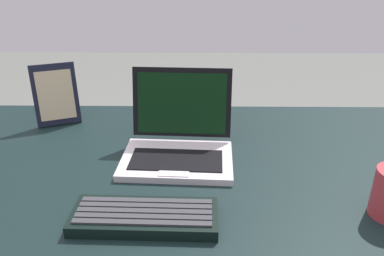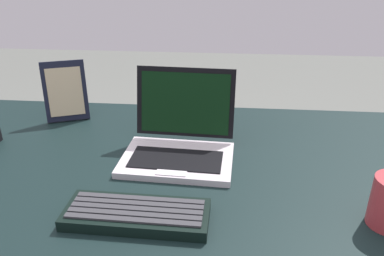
# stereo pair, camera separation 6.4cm
# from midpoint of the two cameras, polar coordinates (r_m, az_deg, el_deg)

# --- Properties ---
(desk) EXTENTS (1.67, 0.80, 0.72)m
(desk) POSITION_cam_midpoint_polar(r_m,az_deg,el_deg) (1.05, 0.17, -10.64)
(desk) COLOR black
(desk) RESTS_ON ground
(laptop_front) EXTENTS (0.29, 0.25, 0.21)m
(laptop_front) POSITION_cam_midpoint_polar(r_m,az_deg,el_deg) (1.00, -0.08, -2.08)
(laptop_front) COLOR silver
(laptop_front) RESTS_ON desk
(external_keyboard) EXTENTS (0.30, 0.12, 0.03)m
(external_keyboard) POSITION_cam_midpoint_polar(r_m,az_deg,el_deg) (0.80, -5.87, -12.61)
(external_keyboard) COLOR black
(external_keyboard) RESTS_ON desk
(photo_frame) EXTENTS (0.14, 0.09, 0.19)m
(photo_frame) POSITION_cam_midpoint_polar(r_m,az_deg,el_deg) (1.26, -16.86, 5.16)
(photo_frame) COLOR black
(photo_frame) RESTS_ON desk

